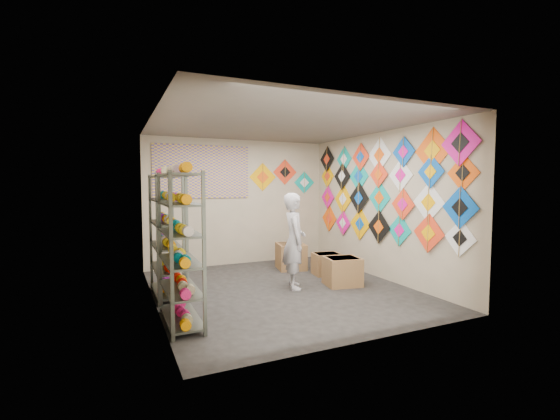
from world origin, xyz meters
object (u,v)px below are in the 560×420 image
shelf_rack_front (180,248)px  carton_b (327,264)px  shopkeeper (294,241)px  carton_a (342,271)px  shelf_rack_back (166,235)px  carton_c (291,256)px

shelf_rack_front → carton_b: shelf_rack_front is taller
shopkeeper → carton_b: 1.28m
carton_b → carton_a: bearing=-91.5°
shopkeeper → carton_a: shopkeeper is taller
shelf_rack_back → carton_c: 2.80m
shelf_rack_front → shopkeeper: shelf_rack_front is taller
shelf_rack_front → carton_a: shelf_rack_front is taller
shelf_rack_front → carton_c: shelf_rack_front is taller
carton_b → shopkeeper: bearing=-140.4°
shelf_rack_back → shopkeeper: shelf_rack_back is taller
carton_a → shelf_rack_back: bearing=177.2°
shelf_rack_back → shopkeeper: (2.01, -0.45, -0.15)m
shelf_rack_front → shelf_rack_back: bearing=90.0°
shelf_rack_front → shopkeeper: (2.01, 0.85, -0.15)m
shelf_rack_front → carton_b: size_ratio=3.75×
shopkeeper → shelf_rack_front: bearing=129.9°
shopkeeper → shelf_rack_back: bearing=94.3°
shelf_rack_back → carton_b: size_ratio=3.75×
shelf_rack_front → carton_c: (2.58, 2.15, -0.69)m
shelf_rack_back → carton_a: bearing=-12.8°
shopkeeper → carton_b: bearing=-43.4°
shelf_rack_front → shelf_rack_back: (0.00, 1.30, 0.00)m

